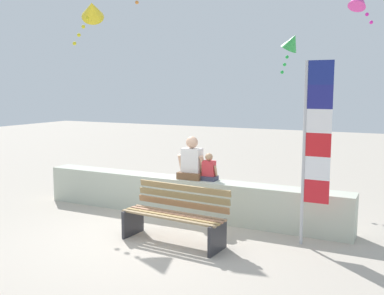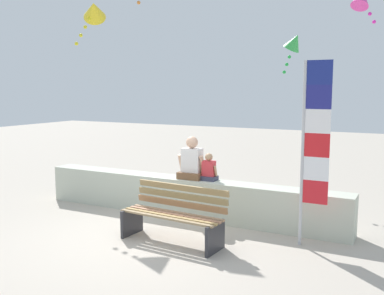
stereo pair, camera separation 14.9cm
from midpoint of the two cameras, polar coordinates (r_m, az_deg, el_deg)
ground_plane at (r=7.47m, az=-5.39°, el=-11.35°), size 40.00×40.00×0.00m
seawall_ledge at (r=8.48m, az=-0.42°, el=-6.42°), size 6.21×0.47×0.73m
park_bench at (r=7.07m, az=-1.73°, el=-8.82°), size 1.74×0.73×0.88m
person_adult at (r=8.32m, az=0.52°, el=-1.91°), size 0.53×0.39×0.81m
person_child at (r=8.19m, az=2.71°, el=-2.89°), size 0.33×0.24×0.51m
flag_banner at (r=6.89m, az=15.88°, el=0.81°), size 0.42×0.05×2.84m
kite_green at (r=11.08m, az=13.48°, el=13.07°), size 0.63×0.70×1.02m
kite_yellow at (r=10.28m, az=-12.17°, el=16.93°), size 0.76×0.78×1.08m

